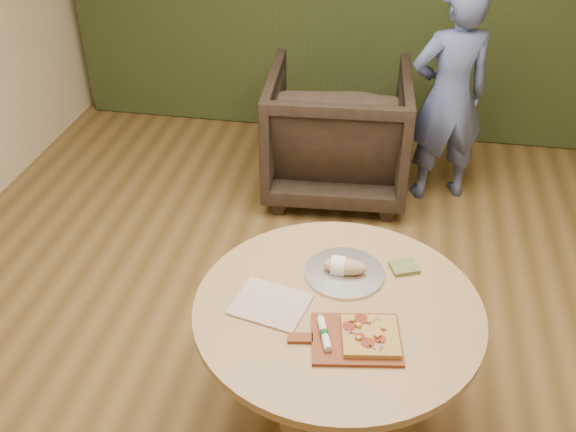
# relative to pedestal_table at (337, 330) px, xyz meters

# --- Properties ---
(room_shell) EXTENTS (5.04, 6.04, 2.84)m
(room_shell) POSITION_rel_pedestal_table_xyz_m (-0.19, 0.23, 0.79)
(room_shell) COLOR brown
(room_shell) RESTS_ON ground
(pedestal_table) EXTENTS (1.22, 1.22, 0.75)m
(pedestal_table) POSITION_rel_pedestal_table_xyz_m (0.00, 0.00, 0.00)
(pedestal_table) COLOR tan
(pedestal_table) RESTS_ON ground
(pizza_paddle) EXTENTS (0.47, 0.33, 0.01)m
(pizza_paddle) POSITION_rel_pedestal_table_xyz_m (0.08, -0.19, 0.15)
(pizza_paddle) COLOR brown
(pizza_paddle) RESTS_ON pedestal_table
(flatbread_pizza) EXTENTS (0.25, 0.25, 0.04)m
(flatbread_pizza) POSITION_rel_pedestal_table_xyz_m (0.14, -0.18, 0.17)
(flatbread_pizza) COLOR tan
(flatbread_pizza) RESTS_ON pizza_paddle
(cutlery_roll) EXTENTS (0.08, 0.20, 0.03)m
(cutlery_roll) POSITION_rel_pedestal_table_xyz_m (-0.03, -0.20, 0.17)
(cutlery_roll) COLOR white
(cutlery_roll) RESTS_ON pizza_paddle
(newspaper) EXTENTS (0.35, 0.31, 0.01)m
(newspaper) POSITION_rel_pedestal_table_xyz_m (-0.28, -0.05, 0.15)
(newspaper) COLOR white
(newspaper) RESTS_ON pedestal_table
(serving_tray) EXTENTS (0.36, 0.36, 0.02)m
(serving_tray) POSITION_rel_pedestal_table_xyz_m (0.00, 0.21, 0.15)
(serving_tray) COLOR silver
(serving_tray) RESTS_ON pedestal_table
(bread_roll) EXTENTS (0.19, 0.09, 0.09)m
(bread_roll) POSITION_rel_pedestal_table_xyz_m (-0.01, 0.21, 0.18)
(bread_roll) COLOR tan
(bread_roll) RESTS_ON serving_tray
(green_packet) EXTENTS (0.15, 0.14, 0.02)m
(green_packet) POSITION_rel_pedestal_table_xyz_m (0.26, 0.29, 0.15)
(green_packet) COLOR #4D5B29
(green_packet) RESTS_ON pedestal_table
(armchair) EXTENTS (1.05, 0.99, 1.02)m
(armchair) POSITION_rel_pedestal_table_xyz_m (-0.24, 2.13, -0.10)
(armchair) COLOR black
(armchair) RESTS_ON ground
(person_standing) EXTENTS (0.66, 0.54, 1.55)m
(person_standing) POSITION_rel_pedestal_table_xyz_m (0.50, 2.17, 0.17)
(person_standing) COLOR #4F5D9B
(person_standing) RESTS_ON ground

